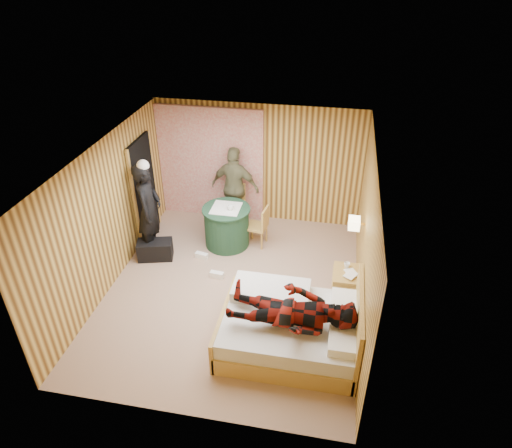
% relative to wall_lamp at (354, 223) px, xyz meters
% --- Properties ---
extents(floor, '(4.20, 5.00, 0.01)m').
position_rel_wall_lamp_xyz_m(floor, '(-1.92, -0.45, -1.30)').
color(floor, tan).
rests_on(floor, ground).
extents(ceiling, '(4.20, 5.00, 0.01)m').
position_rel_wall_lamp_xyz_m(ceiling, '(-1.92, -0.45, 1.20)').
color(ceiling, white).
rests_on(ceiling, wall_back).
extents(wall_back, '(4.20, 0.02, 2.50)m').
position_rel_wall_lamp_xyz_m(wall_back, '(-1.92, 2.05, -0.05)').
color(wall_back, '#E5BC57').
rests_on(wall_back, floor).
extents(wall_left, '(0.02, 5.00, 2.50)m').
position_rel_wall_lamp_xyz_m(wall_left, '(-4.02, -0.45, -0.05)').
color(wall_left, '#E5BC57').
rests_on(wall_left, floor).
extents(wall_right, '(0.02, 5.00, 2.50)m').
position_rel_wall_lamp_xyz_m(wall_right, '(0.18, -0.45, -0.05)').
color(wall_right, '#E5BC57').
rests_on(wall_right, floor).
extents(curtain, '(2.20, 0.08, 2.40)m').
position_rel_wall_lamp_xyz_m(curtain, '(-2.92, 1.98, -0.10)').
color(curtain, beige).
rests_on(curtain, floor).
extents(doorway, '(0.06, 0.90, 2.05)m').
position_rel_wall_lamp_xyz_m(doorway, '(-3.98, 0.95, -0.28)').
color(doorway, black).
rests_on(doorway, floor).
extents(wall_lamp, '(0.26, 0.24, 0.16)m').
position_rel_wall_lamp_xyz_m(wall_lamp, '(0.00, 0.00, 0.00)').
color(wall_lamp, gold).
rests_on(wall_lamp, wall_right).
extents(bed, '(1.98, 1.55, 1.06)m').
position_rel_wall_lamp_xyz_m(bed, '(-0.80, -1.48, -0.99)').
color(bed, '#D8B358').
rests_on(bed, floor).
extents(nightstand, '(0.43, 0.58, 0.56)m').
position_rel_wall_lamp_xyz_m(nightstand, '(-0.04, -0.34, -1.01)').
color(nightstand, '#D8B358').
rests_on(nightstand, floor).
extents(round_table, '(0.92, 0.92, 0.82)m').
position_rel_wall_lamp_xyz_m(round_table, '(-2.35, 0.90, -0.89)').
color(round_table, '#20462E').
rests_on(round_table, floor).
extents(chair_far, '(0.45, 0.45, 0.93)m').
position_rel_wall_lamp_xyz_m(chair_far, '(-2.35, 1.63, -0.76)').
color(chair_far, '#D8B358').
rests_on(chair_far, floor).
extents(chair_near, '(0.43, 0.43, 0.83)m').
position_rel_wall_lamp_xyz_m(chair_near, '(-1.70, 0.99, -0.82)').
color(chair_near, '#D8B358').
rests_on(chair_near, floor).
extents(duffel_bag, '(0.71, 0.49, 0.36)m').
position_rel_wall_lamp_xyz_m(duffel_bag, '(-3.57, 0.19, -1.12)').
color(duffel_bag, black).
rests_on(duffel_bag, floor).
extents(sneaker_left, '(0.26, 0.15, 0.11)m').
position_rel_wall_lamp_xyz_m(sneaker_left, '(-2.71, 0.34, -1.25)').
color(sneaker_left, white).
rests_on(sneaker_left, floor).
extents(sneaker_right, '(0.25, 0.12, 0.11)m').
position_rel_wall_lamp_xyz_m(sneaker_right, '(-2.28, -0.17, -1.25)').
color(sneaker_right, white).
rests_on(sneaker_right, floor).
extents(woman_standing, '(0.50, 0.71, 1.84)m').
position_rel_wall_lamp_xyz_m(woman_standing, '(-3.67, 0.39, -0.38)').
color(woman_standing, black).
rests_on(woman_standing, floor).
extents(man_at_table, '(1.06, 0.56, 1.72)m').
position_rel_wall_lamp_xyz_m(man_at_table, '(-2.35, 1.67, -0.44)').
color(man_at_table, '#6D6B48').
rests_on(man_at_table, floor).
extents(man_on_bed, '(0.86, 0.67, 1.77)m').
position_rel_wall_lamp_xyz_m(man_on_bed, '(-0.77, -1.71, -0.34)').
color(man_on_bed, maroon).
rests_on(man_on_bed, bed).
extents(book_lower, '(0.25, 0.27, 0.02)m').
position_rel_wall_lamp_xyz_m(book_lower, '(-0.04, -0.39, -0.73)').
color(book_lower, white).
rests_on(book_lower, nightstand).
extents(book_upper, '(0.26, 0.28, 0.02)m').
position_rel_wall_lamp_xyz_m(book_upper, '(-0.04, -0.39, -0.71)').
color(book_upper, white).
rests_on(book_upper, nightstand).
extents(cup_nightstand, '(0.12, 0.12, 0.09)m').
position_rel_wall_lamp_xyz_m(cup_nightstand, '(-0.04, -0.21, -0.69)').
color(cup_nightstand, white).
rests_on(cup_nightstand, nightstand).
extents(cup_table, '(0.13, 0.13, 0.10)m').
position_rel_wall_lamp_xyz_m(cup_table, '(-2.25, 0.85, -0.43)').
color(cup_table, white).
rests_on(cup_table, round_table).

